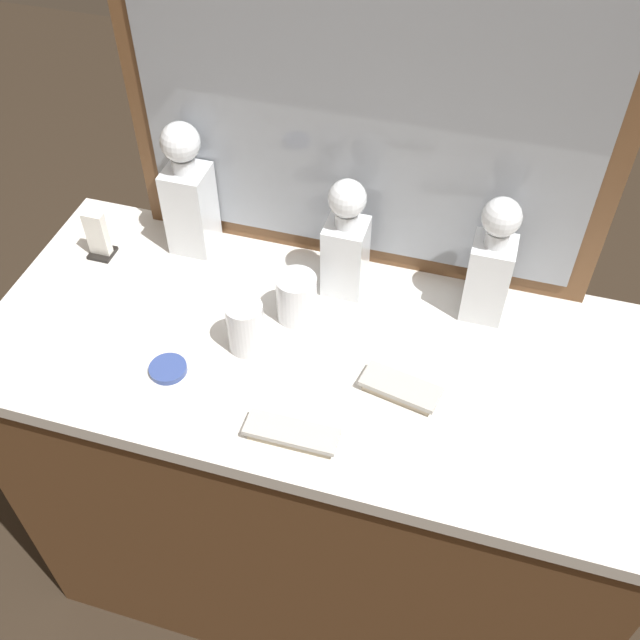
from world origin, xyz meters
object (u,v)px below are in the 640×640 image
(crystal_decanter_center, at_px, (345,248))
(crystal_decanter_rear, at_px, (490,270))
(silver_brush_rear, at_px, (401,389))
(crystal_tumbler_right, at_px, (297,299))
(napkin_holder, at_px, (98,238))
(porcelain_dish, at_px, (168,369))
(crystal_decanter_right, at_px, (190,200))
(silver_brush_far_left, at_px, (292,434))
(crystal_tumbler_far_left, at_px, (246,328))

(crystal_decanter_center, height_order, crystal_decanter_rear, crystal_decanter_rear)
(crystal_decanter_rear, height_order, silver_brush_rear, crystal_decanter_rear)
(crystal_decanter_center, distance_m, crystal_tumbler_right, 0.14)
(crystal_tumbler_right, xyz_separation_m, napkin_holder, (-0.46, 0.06, 0.00))
(crystal_decanter_center, distance_m, porcelain_dish, 0.42)
(crystal_decanter_rear, xyz_separation_m, crystal_decanter_right, (-0.63, 0.03, 0.01))
(silver_brush_rear, height_order, napkin_holder, napkin_holder)
(crystal_decanter_center, bearing_deg, crystal_tumbler_right, -121.89)
(crystal_decanter_rear, bearing_deg, crystal_decanter_right, 177.70)
(crystal_decanter_rear, relative_size, crystal_decanter_right, 0.91)
(crystal_decanter_center, relative_size, silver_brush_rear, 1.72)
(napkin_holder, bearing_deg, crystal_decanter_rear, 4.37)
(silver_brush_rear, xyz_separation_m, silver_brush_far_left, (-0.16, -0.15, -0.00))
(crystal_decanter_rear, bearing_deg, porcelain_dish, -149.05)
(crystal_decanter_right, height_order, crystal_tumbler_far_left, crystal_decanter_right)
(crystal_decanter_rear, xyz_separation_m, porcelain_dish, (-0.54, -0.32, -0.10))
(crystal_decanter_rear, bearing_deg, crystal_tumbler_right, -161.38)
(crystal_decanter_right, height_order, napkin_holder, crystal_decanter_right)
(silver_brush_rear, distance_m, silver_brush_far_left, 0.22)
(crystal_decanter_right, xyz_separation_m, porcelain_dish, (0.09, -0.35, -0.12))
(crystal_tumbler_far_left, bearing_deg, napkin_holder, 157.89)
(crystal_decanter_center, height_order, silver_brush_far_left, crystal_decanter_center)
(napkin_holder, bearing_deg, crystal_decanter_right, 25.49)
(napkin_holder, bearing_deg, silver_brush_rear, -15.12)
(crystal_decanter_center, xyz_separation_m, crystal_decanter_rear, (0.28, 0.01, 0.01))
(silver_brush_rear, bearing_deg, crystal_tumbler_far_left, 174.55)
(porcelain_dish, bearing_deg, crystal_tumbler_far_left, 40.04)
(crystal_decanter_center, height_order, napkin_holder, crystal_decanter_center)
(crystal_decanter_right, xyz_separation_m, crystal_tumbler_far_left, (0.21, -0.25, -0.07))
(porcelain_dish, bearing_deg, silver_brush_rear, 9.54)
(crystal_decanter_right, distance_m, silver_brush_far_left, 0.57)
(crystal_tumbler_right, relative_size, porcelain_dish, 1.44)
(crystal_tumbler_right, xyz_separation_m, porcelain_dish, (-0.19, -0.20, -0.04))
(crystal_tumbler_right, bearing_deg, napkin_holder, 173.05)
(crystal_decanter_right, distance_m, crystal_tumbler_far_left, 0.33)
(crystal_decanter_right, bearing_deg, napkin_holder, -154.51)
(crystal_decanter_right, bearing_deg, crystal_tumbler_far_left, -49.55)
(crystal_decanter_rear, xyz_separation_m, silver_brush_far_left, (-0.27, -0.40, -0.10))
(crystal_tumbler_right, bearing_deg, crystal_tumbler_far_left, -123.01)
(crystal_tumbler_right, relative_size, silver_brush_far_left, 0.62)
(crystal_decanter_center, xyz_separation_m, napkin_holder, (-0.53, -0.05, -0.06))
(crystal_tumbler_right, relative_size, crystal_tumbler_far_left, 0.93)
(crystal_decanter_center, bearing_deg, silver_brush_rear, -54.65)
(crystal_decanter_right, relative_size, silver_brush_far_left, 1.84)
(crystal_tumbler_far_left, bearing_deg, crystal_decanter_center, 57.56)
(silver_brush_rear, distance_m, napkin_holder, 0.72)
(silver_brush_far_left, height_order, porcelain_dish, silver_brush_far_left)
(crystal_decanter_right, height_order, crystal_tumbler_right, crystal_decanter_right)
(porcelain_dish, bearing_deg, napkin_holder, 136.37)
(porcelain_dish, bearing_deg, silver_brush_far_left, -16.21)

